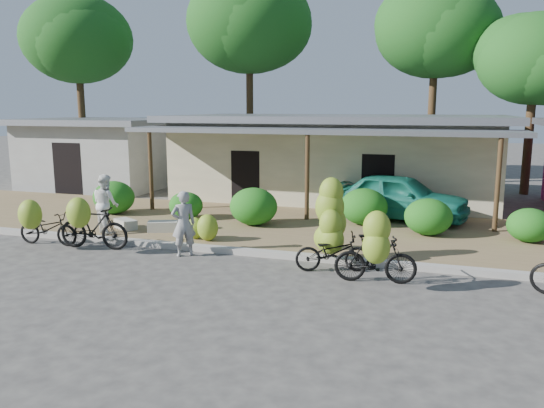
{
  "coord_description": "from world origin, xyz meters",
  "views": [
    {
      "loc": [
        3.96,
        -10.12,
        3.67
      ],
      "look_at": [
        -0.1,
        2.73,
        1.2
      ],
      "focal_mm": 35.0,
      "sensor_mm": 36.0,
      "label": 1
    }
  ],
  "objects": [
    {
      "name": "tree_back_left",
      "position": [
        -13.69,
        13.11,
        7.09
      ],
      "size": [
        5.52,
        5.43,
        9.16
      ],
      "color": "#472F1C",
      "rests_on": "ground"
    },
    {
      "name": "hedge_4",
      "position": [
        3.76,
        5.08,
        0.64
      ],
      "size": [
        1.33,
        1.19,
        1.04
      ],
      "primitive_type": "ellipsoid",
      "color": "#185613",
      "rests_on": "sidewalk"
    },
    {
      "name": "sidewalk",
      "position": [
        0.0,
        5.0,
        0.06
      ],
      "size": [
        60.0,
        6.0,
        0.12
      ],
      "primitive_type": "cube",
      "color": "olive",
      "rests_on": "ground"
    },
    {
      "name": "loose_banana_c",
      "position": [
        1.26,
        2.69,
        0.41
      ],
      "size": [
        0.46,
        0.39,
        0.58
      ],
      "primitive_type": "ellipsoid",
      "color": "#7DA429",
      "rests_on": "sidewalk"
    },
    {
      "name": "bike_center",
      "position": [
        1.69,
        1.58,
        0.84
      ],
      "size": [
        1.79,
        1.34,
        2.08
      ],
      "rotation": [
        0.0,
        0.0,
        1.87
      ],
      "color": "black",
      "rests_on": "ground"
    },
    {
      "name": "hedge_0",
      "position": [
        -6.44,
        5.06,
        0.67
      ],
      "size": [
        1.42,
        1.28,
        1.11
      ],
      "primitive_type": "ellipsoid",
      "color": "#185613",
      "rests_on": "sidewalk"
    },
    {
      "name": "shop_main",
      "position": [
        0.0,
        10.93,
        1.72
      ],
      "size": [
        13.0,
        8.5,
        3.35
      ],
      "color": "beige",
      "rests_on": "ground"
    },
    {
      "name": "shop_grey",
      "position": [
        -11.0,
        10.99,
        1.62
      ],
      "size": [
        7.0,
        6.0,
        3.15
      ],
      "color": "#A2A39E",
      "rests_on": "ground"
    },
    {
      "name": "bike_far_left",
      "position": [
        -5.98,
        1.19,
        0.56
      ],
      "size": [
        1.77,
        1.27,
        1.35
      ],
      "rotation": [
        0.0,
        0.0,
        1.63
      ],
      "color": "black",
      "rests_on": "ground"
    },
    {
      "name": "curb",
      "position": [
        0.0,
        2.0,
        0.07
      ],
      "size": [
        60.0,
        0.25,
        0.15
      ],
      "primitive_type": "cube",
      "color": "#A8A399",
      "rests_on": "ground"
    },
    {
      "name": "bike_right",
      "position": [
        2.82,
        0.62,
        0.7
      ],
      "size": [
        1.77,
        1.22,
        1.67
      ],
      "rotation": [
        0.0,
        0.0,
        1.69
      ],
      "color": "black",
      "rests_on": "ground"
    },
    {
      "name": "loose_banana_a",
      "position": [
        -2.29,
        2.68,
        0.42
      ],
      "size": [
        0.48,
        0.41,
        0.6
      ],
      "primitive_type": "ellipsoid",
      "color": "#7DA429",
      "rests_on": "sidewalk"
    },
    {
      "name": "loose_banana_b",
      "position": [
        -1.88,
        2.6,
        0.48
      ],
      "size": [
        0.58,
        0.49,
        0.73
      ],
      "primitive_type": "ellipsoid",
      "color": "#7DA429",
      "rests_on": "sidewalk"
    },
    {
      "name": "ground",
      "position": [
        0.0,
        0.0,
        0.0
      ],
      "size": [
        100.0,
        100.0,
        0.0
      ],
      "primitive_type": "plane",
      "color": "#3D3B39",
      "rests_on": "ground"
    },
    {
      "name": "teal_van",
      "position": [
        2.82,
        7.0,
        0.86
      ],
      "size": [
        4.59,
        2.62,
        1.47
      ],
      "primitive_type": "imported",
      "rotation": [
        0.0,
        0.0,
        1.36
      ],
      "color": "#1B7C67",
      "rests_on": "sidewalk"
    },
    {
      "name": "hedge_2",
      "position": [
        -1.35,
        4.81,
        0.69
      ],
      "size": [
        1.47,
        1.32,
        1.15
      ],
      "primitive_type": "ellipsoid",
      "color": "#185613",
      "rests_on": "sidewalk"
    },
    {
      "name": "tree_near_right",
      "position": [
        7.31,
        14.61,
        5.7
      ],
      "size": [
        4.8,
        4.64,
        7.48
      ],
      "color": "#472F1C",
      "rests_on": "ground"
    },
    {
      "name": "bystander",
      "position": [
        -5.03,
        2.6,
        0.97
      ],
      "size": [
        1.04,
        0.98,
        1.69
      ],
      "primitive_type": "imported",
      "rotation": [
        0.0,
        0.0,
        2.59
      ],
      "color": "white",
      "rests_on": "sidewalk"
    },
    {
      "name": "bike_left",
      "position": [
        -4.54,
        1.23,
        0.67
      ],
      "size": [
        1.96,
        1.27,
        1.48
      ],
      "rotation": [
        0.0,
        0.0,
        1.67
      ],
      "color": "black",
      "rests_on": "ground"
    },
    {
      "name": "vendor",
      "position": [
        -2.0,
        1.45,
        0.83
      ],
      "size": [
        0.72,
        0.68,
        1.65
      ],
      "primitive_type": "imported",
      "rotation": [
        0.0,
        0.0,
        3.8
      ],
      "color": "gray",
      "rests_on": "ground"
    },
    {
      "name": "tree_center_right",
      "position": [
        3.31,
        16.61,
        7.32
      ],
      "size": [
        5.67,
        5.59,
        9.46
      ],
      "color": "#472F1C",
      "rests_on": "ground"
    },
    {
      "name": "tree_far_center",
      "position": [
        -5.69,
        16.11,
        7.94
      ],
      "size": [
        6.32,
        6.29,
        10.36
      ],
      "color": "#472F1C",
      "rests_on": "ground"
    },
    {
      "name": "sack_far",
      "position": [
        -4.79,
        3.18,
        0.26
      ],
      "size": [
        0.84,
        0.7,
        0.28
      ],
      "primitive_type": "cube",
      "rotation": [
        0.0,
        0.0,
        -0.51
      ],
      "color": "beige",
      "rests_on": "sidewalk"
    },
    {
      "name": "hedge_1",
      "position": [
        -3.75,
        5.05,
        0.55
      ],
      "size": [
        1.11,
        1.0,
        0.87
      ],
      "primitive_type": "ellipsoid",
      "color": "#185613",
      "rests_on": "sidewalk"
    },
    {
      "name": "sack_near",
      "position": [
        -3.57,
        3.2,
        0.27
      ],
      "size": [
        0.94,
        0.69,
        0.3
      ],
      "primitive_type": "cube",
      "rotation": [
        0.0,
        0.0,
        0.38
      ],
      "color": "beige",
      "rests_on": "sidewalk"
    },
    {
      "name": "hedge_5",
      "position": [
        6.35,
        5.06,
        0.57
      ],
      "size": [
        1.17,
        1.05,
        0.91
      ],
      "primitive_type": "ellipsoid",
      "color": "#185613",
      "rests_on": "sidewalk"
    },
    {
      "name": "hedge_3",
      "position": [
        1.85,
        5.88,
        0.68
      ],
      "size": [
        1.43,
        1.29,
        1.12
      ],
      "primitive_type": "ellipsoid",
      "color": "#185613",
      "rests_on": "sidewalk"
    }
  ]
}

